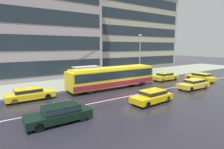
{
  "coord_description": "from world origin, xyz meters",
  "views": [
    {
      "loc": [
        -14.62,
        -16.38,
        5.51
      ],
      "look_at": [
        -1.17,
        3.31,
        1.78
      ],
      "focal_mm": 29.29,
      "sensor_mm": 36.0,
      "label": 1
    }
  ],
  "objects_px": {
    "pedestrian_at_shelter": "(73,75)",
    "pedestrian_approaching_curb": "(78,73)",
    "taxi_oncoming_far": "(193,84)",
    "taxi_cross_traffic": "(201,77)",
    "bus_shelter": "(85,71)",
    "trolleybus": "(113,77)",
    "taxi_oncoming_near": "(152,96)",
    "taxi_queued_behind_bus": "(29,94)",
    "street_lamp": "(140,53)",
    "taxi_ahead_of_bus": "(165,76)",
    "private_car_oncoming": "(60,113)"
  },
  "relations": [
    {
      "from": "taxi_cross_traffic",
      "to": "taxi_oncoming_near",
      "type": "relative_size",
      "value": 1.0
    },
    {
      "from": "taxi_queued_behind_bus",
      "to": "pedestrian_at_shelter",
      "type": "height_order",
      "value": "pedestrian_at_shelter"
    },
    {
      "from": "taxi_oncoming_far",
      "to": "taxi_oncoming_near",
      "type": "bearing_deg",
      "value": -172.7
    },
    {
      "from": "pedestrian_at_shelter",
      "to": "pedestrian_approaching_curb",
      "type": "xyz_separation_m",
      "value": [
        1.23,
        1.14,
        -0.03
      ]
    },
    {
      "from": "pedestrian_at_shelter",
      "to": "pedestrian_approaching_curb",
      "type": "bearing_deg",
      "value": 42.76
    },
    {
      "from": "trolleybus",
      "to": "taxi_ahead_of_bus",
      "type": "bearing_deg",
      "value": -1.71
    },
    {
      "from": "taxi_cross_traffic",
      "to": "private_car_oncoming",
      "type": "xyz_separation_m",
      "value": [
        -23.79,
        -3.08,
        -0.0
      ]
    },
    {
      "from": "taxi_cross_traffic",
      "to": "pedestrian_at_shelter",
      "type": "height_order",
      "value": "pedestrian_at_shelter"
    },
    {
      "from": "taxi_ahead_of_bus",
      "to": "taxi_queued_behind_bus",
      "type": "bearing_deg",
      "value": 178.44
    },
    {
      "from": "pedestrian_at_shelter",
      "to": "trolleybus",
      "type": "bearing_deg",
      "value": -31.43
    },
    {
      "from": "taxi_ahead_of_bus",
      "to": "street_lamp",
      "type": "relative_size",
      "value": 0.62
    },
    {
      "from": "taxi_oncoming_near",
      "to": "taxi_queued_behind_bus",
      "type": "relative_size",
      "value": 0.96
    },
    {
      "from": "taxi_oncoming_far",
      "to": "pedestrian_approaching_curb",
      "type": "bearing_deg",
      "value": 138.61
    },
    {
      "from": "trolleybus",
      "to": "taxi_oncoming_near",
      "type": "relative_size",
      "value": 2.89
    },
    {
      "from": "pedestrian_at_shelter",
      "to": "street_lamp",
      "type": "xyz_separation_m",
      "value": [
        11.75,
        0.01,
        2.58
      ]
    },
    {
      "from": "taxi_oncoming_far",
      "to": "taxi_ahead_of_bus",
      "type": "bearing_deg",
      "value": 73.74
    },
    {
      "from": "trolleybus",
      "to": "pedestrian_at_shelter",
      "type": "height_order",
      "value": "trolleybus"
    },
    {
      "from": "taxi_oncoming_near",
      "to": "taxi_queued_behind_bus",
      "type": "distance_m",
      "value": 12.41
    },
    {
      "from": "bus_shelter",
      "to": "pedestrian_at_shelter",
      "type": "xyz_separation_m",
      "value": [
        -2.33,
        -0.97,
        -0.27
      ]
    },
    {
      "from": "bus_shelter",
      "to": "pedestrian_approaching_curb",
      "type": "xyz_separation_m",
      "value": [
        -1.1,
        0.17,
        -0.29
      ]
    },
    {
      "from": "taxi_oncoming_far",
      "to": "pedestrian_at_shelter",
      "type": "distance_m",
      "value": 15.73
    },
    {
      "from": "taxi_oncoming_far",
      "to": "taxi_cross_traffic",
      "type": "xyz_separation_m",
      "value": [
        6.0,
        2.5,
        0.0
      ]
    },
    {
      "from": "private_car_oncoming",
      "to": "street_lamp",
      "type": "height_order",
      "value": "street_lamp"
    },
    {
      "from": "taxi_cross_traffic",
      "to": "street_lamp",
      "type": "relative_size",
      "value": 0.62
    },
    {
      "from": "trolleybus",
      "to": "private_car_oncoming",
      "type": "xyz_separation_m",
      "value": [
        -9.48,
        -6.9,
        -0.83
      ]
    },
    {
      "from": "taxi_oncoming_far",
      "to": "private_car_oncoming",
      "type": "bearing_deg",
      "value": -178.13
    },
    {
      "from": "taxi_cross_traffic",
      "to": "pedestrian_at_shelter",
      "type": "relative_size",
      "value": 2.25
    },
    {
      "from": "taxi_ahead_of_bus",
      "to": "pedestrian_approaching_curb",
      "type": "bearing_deg",
      "value": 162.56
    },
    {
      "from": "bus_shelter",
      "to": "pedestrian_approaching_curb",
      "type": "height_order",
      "value": "bus_shelter"
    },
    {
      "from": "taxi_oncoming_near",
      "to": "bus_shelter",
      "type": "relative_size",
      "value": 1.2
    },
    {
      "from": "pedestrian_at_shelter",
      "to": "pedestrian_approaching_curb",
      "type": "relative_size",
      "value": 0.98
    },
    {
      "from": "taxi_oncoming_far",
      "to": "street_lamp",
      "type": "relative_size",
      "value": 0.63
    },
    {
      "from": "taxi_oncoming_near",
      "to": "pedestrian_at_shelter",
      "type": "height_order",
      "value": "pedestrian_at_shelter"
    },
    {
      "from": "taxi_cross_traffic",
      "to": "pedestrian_at_shelter",
      "type": "xyz_separation_m",
      "value": [
        -18.81,
        6.56,
        1.09
      ]
    },
    {
      "from": "taxi_ahead_of_bus",
      "to": "taxi_cross_traffic",
      "type": "relative_size",
      "value": 0.99
    },
    {
      "from": "private_car_oncoming",
      "to": "bus_shelter",
      "type": "bearing_deg",
      "value": 55.42
    },
    {
      "from": "pedestrian_approaching_curb",
      "to": "taxi_cross_traffic",
      "type": "bearing_deg",
      "value": -23.66
    },
    {
      "from": "taxi_oncoming_near",
      "to": "bus_shelter",
      "type": "height_order",
      "value": "bus_shelter"
    },
    {
      "from": "taxi_cross_traffic",
      "to": "street_lamp",
      "type": "height_order",
      "value": "street_lamp"
    },
    {
      "from": "bus_shelter",
      "to": "pedestrian_approaching_curb",
      "type": "distance_m",
      "value": 1.15
    },
    {
      "from": "pedestrian_at_shelter",
      "to": "taxi_cross_traffic",
      "type": "bearing_deg",
      "value": -19.23
    },
    {
      "from": "taxi_cross_traffic",
      "to": "street_lamp",
      "type": "xyz_separation_m",
      "value": [
        -7.06,
        6.57,
        3.67
      ]
    },
    {
      "from": "taxi_ahead_of_bus",
      "to": "taxi_oncoming_far",
      "type": "distance_m",
      "value": 6.27
    },
    {
      "from": "pedestrian_at_shelter",
      "to": "taxi_ahead_of_bus",
      "type": "bearing_deg",
      "value": -11.82
    },
    {
      "from": "taxi_cross_traffic",
      "to": "pedestrian_approaching_curb",
      "type": "xyz_separation_m",
      "value": [
        -17.58,
        7.7,
        1.06
      ]
    },
    {
      "from": "trolleybus",
      "to": "bus_shelter",
      "type": "xyz_separation_m",
      "value": [
        -2.17,
        3.71,
        0.53
      ]
    },
    {
      "from": "trolleybus",
      "to": "pedestrian_approaching_curb",
      "type": "bearing_deg",
      "value": 130.03
    },
    {
      "from": "private_car_oncoming",
      "to": "taxi_oncoming_far",
      "type": "bearing_deg",
      "value": 1.87
    },
    {
      "from": "trolleybus",
      "to": "bus_shelter",
      "type": "height_order",
      "value": "trolleybus"
    },
    {
      "from": "trolleybus",
      "to": "street_lamp",
      "type": "relative_size",
      "value": 1.8
    }
  ]
}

